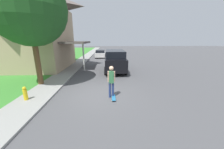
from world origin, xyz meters
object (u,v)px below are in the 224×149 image
object	(u,v)px
skateboard	(114,97)
suv_parked	(115,60)
car_down_street	(100,54)
lawn_tree_near	(29,9)
fire_hydrant	(25,93)
skateboarder	(111,80)

from	to	relation	value
skateboard	suv_parked	bearing A→B (deg)	86.07
suv_parked	car_down_street	xyz separation A→B (m)	(-2.09, 10.89, -0.49)
lawn_tree_near	suv_parked	distance (m)	7.90
suv_parked	fire_hydrant	size ratio (longest dim) A/B	6.69
fire_hydrant	skateboarder	bearing A→B (deg)	4.24
skateboarder	skateboard	world-z (taller)	skateboarder
car_down_street	skateboarder	size ratio (longest dim) A/B	2.44
lawn_tree_near	skateboarder	size ratio (longest dim) A/B	3.99
car_down_street	fire_hydrant	bearing A→B (deg)	-99.73
suv_parked	car_down_street	bearing A→B (deg)	100.86
lawn_tree_near	suv_parked	size ratio (longest dim) A/B	1.47
skateboarder	car_down_street	bearing A→B (deg)	95.10
lawn_tree_near	car_down_street	distance (m)	15.96
car_down_street	skateboard	distance (m)	17.43
skateboarder	skateboard	distance (m)	0.97
fire_hydrant	suv_parked	bearing A→B (deg)	52.34
lawn_tree_near	skateboard	distance (m)	7.50
skateboard	fire_hydrant	size ratio (longest dim) A/B	1.09
car_down_street	skateboarder	xyz separation A→B (m)	(1.53, -17.14, 0.36)
skateboarder	fire_hydrant	world-z (taller)	skateboarder
suv_parked	skateboarder	world-z (taller)	suv_parked
lawn_tree_near	skateboarder	bearing A→B (deg)	-23.48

